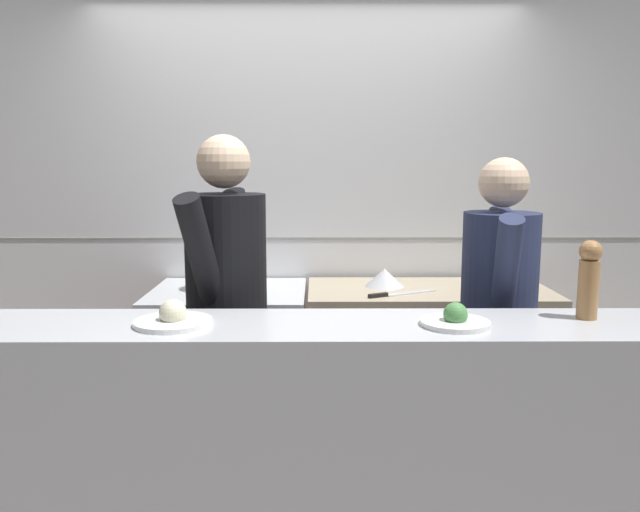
{
  "coord_description": "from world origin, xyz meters",
  "views": [
    {
      "loc": [
        0.06,
        -2.42,
        1.61
      ],
      "look_at": [
        0.07,
        0.59,
        1.15
      ],
      "focal_mm": 35.0,
      "sensor_mm": 36.0,
      "label": 1
    }
  ],
  "objects_px": {
    "stock_pot": "(214,274)",
    "pepper_mill": "(589,278)",
    "plated_dish_main": "(173,319)",
    "chef_head_cook": "(227,311)",
    "plated_dish_appetiser": "(455,320)",
    "mixing_bowl_steel": "(384,278)",
    "chef_sous": "(498,321)",
    "oven_range": "(230,370)",
    "chefs_knife": "(396,294)"
  },
  "relations": [
    {
      "from": "mixing_bowl_steel",
      "to": "chef_sous",
      "type": "height_order",
      "value": "chef_sous"
    },
    {
      "from": "plated_dish_appetiser",
      "to": "chef_sous",
      "type": "height_order",
      "value": "chef_sous"
    },
    {
      "from": "stock_pot",
      "to": "mixing_bowl_steel",
      "type": "xyz_separation_m",
      "value": [
        0.94,
        0.03,
        -0.03
      ]
    },
    {
      "from": "stock_pot",
      "to": "chef_head_cook",
      "type": "xyz_separation_m",
      "value": [
        0.17,
        -0.7,
        -0.04
      ]
    },
    {
      "from": "plated_dish_appetiser",
      "to": "pepper_mill",
      "type": "relative_size",
      "value": 0.84
    },
    {
      "from": "plated_dish_appetiser",
      "to": "chef_head_cook",
      "type": "xyz_separation_m",
      "value": [
        -0.88,
        0.55,
        -0.1
      ]
    },
    {
      "from": "mixing_bowl_steel",
      "to": "plated_dish_main",
      "type": "bearing_deg",
      "value": -124.9
    },
    {
      "from": "stock_pot",
      "to": "chef_sous",
      "type": "distance_m",
      "value": 1.53
    },
    {
      "from": "oven_range",
      "to": "pepper_mill",
      "type": "relative_size",
      "value": 3.15
    },
    {
      "from": "stock_pot",
      "to": "plated_dish_appetiser",
      "type": "bearing_deg",
      "value": -49.93
    },
    {
      "from": "mixing_bowl_steel",
      "to": "plated_dish_main",
      "type": "xyz_separation_m",
      "value": [
        -0.88,
        -1.26,
        0.09
      ]
    },
    {
      "from": "stock_pot",
      "to": "plated_dish_appetiser",
      "type": "relative_size",
      "value": 1.02
    },
    {
      "from": "plated_dish_main",
      "to": "chef_sous",
      "type": "height_order",
      "value": "chef_sous"
    },
    {
      "from": "plated_dish_main",
      "to": "oven_range",
      "type": "bearing_deg",
      "value": 89.03
    },
    {
      "from": "plated_dish_main",
      "to": "mixing_bowl_steel",
      "type": "bearing_deg",
      "value": 55.1
    },
    {
      "from": "mixing_bowl_steel",
      "to": "pepper_mill",
      "type": "distance_m",
      "value": 1.35
    },
    {
      "from": "oven_range",
      "to": "plated_dish_main",
      "type": "height_order",
      "value": "plated_dish_main"
    },
    {
      "from": "mixing_bowl_steel",
      "to": "chef_head_cook",
      "type": "bearing_deg",
      "value": -136.47
    },
    {
      "from": "oven_range",
      "to": "chef_sous",
      "type": "bearing_deg",
      "value": -26.8
    },
    {
      "from": "oven_range",
      "to": "plated_dish_main",
      "type": "distance_m",
      "value": 1.35
    },
    {
      "from": "oven_range",
      "to": "chefs_knife",
      "type": "relative_size",
      "value": 2.42
    },
    {
      "from": "plated_dish_appetiser",
      "to": "chef_head_cook",
      "type": "bearing_deg",
      "value": 148.0
    },
    {
      "from": "oven_range",
      "to": "chef_sous",
      "type": "relative_size",
      "value": 0.56
    },
    {
      "from": "pepper_mill",
      "to": "chef_head_cook",
      "type": "bearing_deg",
      "value": 161.73
    },
    {
      "from": "chef_head_cook",
      "to": "pepper_mill",
      "type": "bearing_deg",
      "value": -0.57
    },
    {
      "from": "pepper_mill",
      "to": "mixing_bowl_steel",
      "type": "bearing_deg",
      "value": 117.15
    },
    {
      "from": "oven_range",
      "to": "chef_sous",
      "type": "distance_m",
      "value": 1.51
    },
    {
      "from": "oven_range",
      "to": "mixing_bowl_steel",
      "type": "xyz_separation_m",
      "value": [
        0.86,
        0.05,
        0.51
      ]
    },
    {
      "from": "stock_pot",
      "to": "plated_dish_main",
      "type": "bearing_deg",
      "value": -87.2
    },
    {
      "from": "plated_dish_main",
      "to": "pepper_mill",
      "type": "bearing_deg",
      "value": 2.98
    },
    {
      "from": "stock_pot",
      "to": "plated_dish_main",
      "type": "relative_size",
      "value": 0.91
    },
    {
      "from": "plated_dish_appetiser",
      "to": "chef_head_cook",
      "type": "distance_m",
      "value": 1.04
    },
    {
      "from": "plated_dish_main",
      "to": "pepper_mill",
      "type": "distance_m",
      "value": 1.5
    },
    {
      "from": "plated_dish_appetiser",
      "to": "mixing_bowl_steel",
      "type": "bearing_deg",
      "value": 94.82
    },
    {
      "from": "chefs_knife",
      "to": "chef_head_cook",
      "type": "height_order",
      "value": "chef_head_cook"
    },
    {
      "from": "chefs_knife",
      "to": "plated_dish_main",
      "type": "height_order",
      "value": "plated_dish_main"
    },
    {
      "from": "mixing_bowl_steel",
      "to": "chefs_knife",
      "type": "xyz_separation_m",
      "value": [
        0.04,
        -0.22,
        -0.04
      ]
    },
    {
      "from": "pepper_mill",
      "to": "plated_dish_appetiser",
      "type": "bearing_deg",
      "value": -169.42
    },
    {
      "from": "stock_pot",
      "to": "pepper_mill",
      "type": "bearing_deg",
      "value": -36.68
    },
    {
      "from": "plated_dish_main",
      "to": "plated_dish_appetiser",
      "type": "bearing_deg",
      "value": -0.93
    },
    {
      "from": "plated_dish_main",
      "to": "chef_head_cook",
      "type": "distance_m",
      "value": 0.55
    },
    {
      "from": "stock_pot",
      "to": "plated_dish_appetiser",
      "type": "distance_m",
      "value": 1.63
    },
    {
      "from": "stock_pot",
      "to": "chef_head_cook",
      "type": "height_order",
      "value": "chef_head_cook"
    },
    {
      "from": "plated_dish_appetiser",
      "to": "stock_pot",
      "type": "bearing_deg",
      "value": 130.07
    },
    {
      "from": "oven_range",
      "to": "chef_head_cook",
      "type": "bearing_deg",
      "value": -82.32
    },
    {
      "from": "chef_head_cook",
      "to": "chef_sous",
      "type": "bearing_deg",
      "value": 18.92
    },
    {
      "from": "chefs_knife",
      "to": "mixing_bowl_steel",
      "type": "bearing_deg",
      "value": 99.61
    },
    {
      "from": "pepper_mill",
      "to": "chef_sous",
      "type": "bearing_deg",
      "value": 110.5
    },
    {
      "from": "stock_pot",
      "to": "chefs_knife",
      "type": "distance_m",
      "value": 1.0
    },
    {
      "from": "chef_head_cook",
      "to": "mixing_bowl_steel",
      "type": "bearing_deg",
      "value": 61.23
    }
  ]
}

